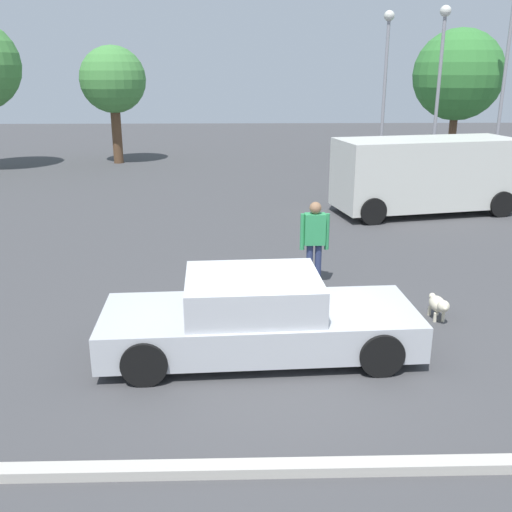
% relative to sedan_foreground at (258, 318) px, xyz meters
% --- Properties ---
extents(ground_plane, '(80.00, 80.00, 0.00)m').
position_rel_sedan_foreground_xyz_m(ground_plane, '(0.35, -0.19, -0.57)').
color(ground_plane, '#424244').
extents(sedan_foreground, '(4.76, 2.02, 1.24)m').
position_rel_sedan_foreground_xyz_m(sedan_foreground, '(0.00, 0.00, 0.00)').
color(sedan_foreground, '#B7BABF').
rests_on(sedan_foreground, ground_plane).
extents(dog, '(0.27, 0.71, 0.44)m').
position_rel_sedan_foreground_xyz_m(dog, '(3.13, 1.13, -0.29)').
color(dog, beige).
rests_on(dog, ground_plane).
extents(van_white, '(5.51, 3.02, 2.21)m').
position_rel_sedan_foreground_xyz_m(van_white, '(5.21, 8.91, 0.62)').
color(van_white, silver).
rests_on(van_white, ground_plane).
extents(pedestrian, '(0.57, 0.24, 1.70)m').
position_rel_sedan_foreground_xyz_m(pedestrian, '(1.19, 2.86, 0.45)').
color(pedestrian, navy).
rests_on(pedestrian, ground_plane).
extents(parking_curb, '(7.22, 0.20, 0.12)m').
position_rel_sedan_foreground_xyz_m(parking_curb, '(0.35, -2.78, -0.51)').
color(parking_curb, '#B7B2A8').
rests_on(parking_curb, ground_plane).
extents(light_post_near, '(0.44, 0.44, 6.49)m').
position_rel_sedan_foreground_xyz_m(light_post_near, '(6.03, 17.96, 3.82)').
color(light_post_near, gray).
rests_on(light_post_near, ground_plane).
extents(light_post_mid, '(0.44, 0.44, 6.54)m').
position_rel_sedan_foreground_xyz_m(light_post_mid, '(7.87, 16.40, 3.85)').
color(light_post_mid, gray).
rests_on(light_post_mid, ground_plane).
extents(light_post_far, '(0.44, 0.44, 7.31)m').
position_rel_sedan_foreground_xyz_m(light_post_far, '(10.78, 16.93, 4.30)').
color(light_post_far, gray).
rests_on(light_post_far, ground_plane).
extents(tree_back_left, '(4.15, 4.15, 5.97)m').
position_rel_sedan_foreground_xyz_m(tree_back_left, '(9.91, 19.89, 3.31)').
color(tree_back_left, brown).
rests_on(tree_back_left, ground_plane).
extents(tree_back_right, '(2.92, 2.92, 5.17)m').
position_rel_sedan_foreground_xyz_m(tree_back_right, '(-5.88, 19.06, 3.09)').
color(tree_back_right, brown).
rests_on(tree_back_right, ground_plane).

